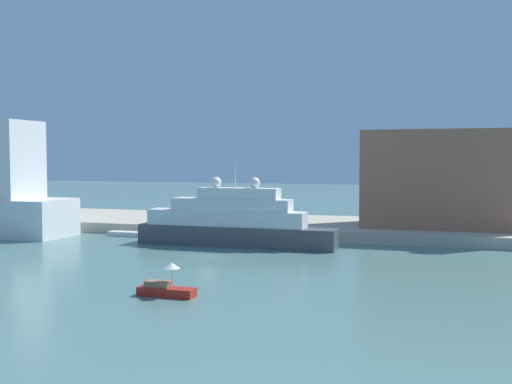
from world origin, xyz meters
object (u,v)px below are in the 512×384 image
Objects in this scene: parked_car at (177,219)px; harbor_building at (438,179)px; large_yacht at (232,223)px; small_motorboat at (166,287)px; mooring_bollard at (255,225)px; person_figure at (206,217)px; work_barge at (129,234)px.

harbor_building is at bearing 10.33° from parked_car.
parked_car is (-38.45, -7.01, -6.35)m from harbor_building.
small_motorboat is at bearing -80.77° from large_yacht.
mooring_bollard is at bearing -160.20° from harbor_building.
person_figure is at bearing 40.34° from parked_car.
work_barge is 12.53m from person_figure.
person_figure is at bearing 152.55° from mooring_bollard.
small_motorboat is at bearing -113.80° from harbor_building.
work_barge is (-22.77, 34.02, -0.43)m from small_motorboat.
parked_car is (4.99, 5.85, 1.87)m from work_barge.
large_yacht is 5.44× the size of small_motorboat.
small_motorboat is 51.82m from harbor_building.
work_barge is at bearing 164.96° from large_yacht.
harbor_building reaches higher than work_barge.
large_yacht is 15.56× the size of person_figure.
mooring_bollard is (-4.41, 37.84, 1.14)m from small_motorboat.
work_barge is 0.30× the size of harbor_building.
harbor_building is (25.42, 17.70, 5.45)m from large_yacht.
harbor_building is at bearing 6.47° from person_figure.
parked_car is 6.26× the size of mooring_bollard.
large_yacht reaches higher than small_motorboat.
person_figure is (-9.44, 13.74, -0.74)m from large_yacht.
mooring_bollard is at bearing 96.64° from small_motorboat.
work_barge is at bearing 123.79° from small_motorboat.
small_motorboat is at bearing -71.72° from person_figure.
parked_car is at bearing -169.67° from harbor_building.
person_figure is (3.60, 3.05, 0.15)m from parked_car.
large_yacht is 16.88m from parked_car.
harbor_building reaches higher than person_figure.
harbor_building is 39.59m from parked_car.
mooring_bollard is (18.36, 3.82, 1.57)m from work_barge.
mooring_bollard is (-25.08, -9.03, -6.64)m from harbor_building.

